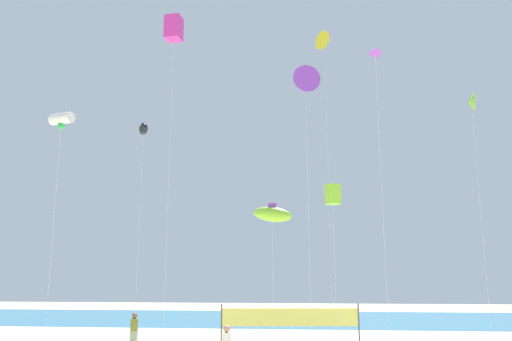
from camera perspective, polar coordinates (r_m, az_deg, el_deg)
ocean_band at (r=49.50m, az=3.83°, el=-15.86°), size 120.00×20.00×0.01m
beachgoer_olive_shirt at (r=30.82m, az=-13.21°, el=-16.49°), size 0.41×0.41×1.81m
volleyball_net at (r=27.87m, az=3.76°, el=-15.96°), size 7.10×0.92×2.40m
kite_lime_box at (r=24.03m, az=8.40°, el=-2.63°), size 0.75×0.75×7.93m
kite_lime_delta at (r=35.58m, az=22.52°, el=6.88°), size 0.58×1.24×15.11m
kite_violet_delta at (r=27.92m, az=5.48°, el=9.84°), size 1.53×0.79×14.69m
kite_yellow_delta at (r=38.86m, az=7.52°, el=13.85°), size 1.31×1.29×21.10m
kite_violet_diamond at (r=26.52m, az=12.95°, el=11.64°), size 0.52×0.53×14.67m
kite_magenta_box at (r=33.01m, az=-9.00°, el=15.10°), size 1.03×1.03×19.26m
kite_lime_inflatable at (r=29.48m, az=1.80°, el=-4.82°), size 2.59×1.58×7.88m
kite_white_tube at (r=28.97m, az=-20.53°, el=5.25°), size 1.36×0.91×12.14m
kite_black_inflatable at (r=37.49m, az=-12.23°, el=4.43°), size 1.19×1.85×14.41m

